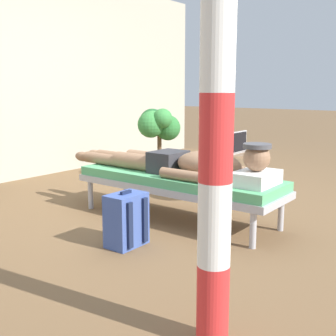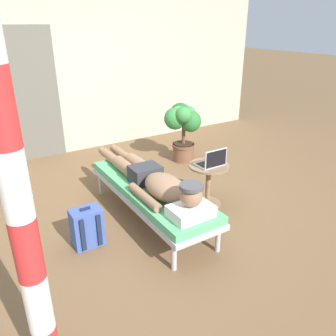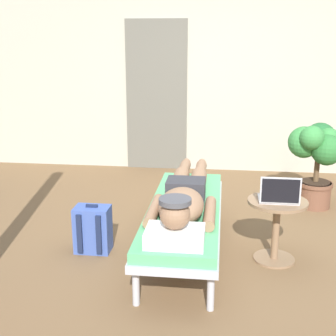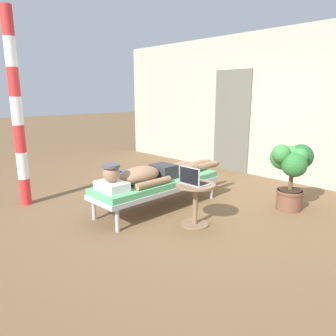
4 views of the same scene
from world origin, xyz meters
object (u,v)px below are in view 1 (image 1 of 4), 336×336
Objects in this scene: person_reclining at (186,164)px; backpack at (126,220)px; porch_post at (218,45)px; laptop at (233,148)px; lounge_chair at (178,182)px; side_table at (228,169)px; potted_plant at (158,132)px.

person_reclining reaches higher than backpack.
backpack is at bearing 60.00° from porch_post.
porch_post is (-2.22, -1.14, 0.76)m from laptop.
side_table is (0.76, -0.08, 0.01)m from lounge_chair.
lounge_chair is at bearing 41.03° from porch_post.
porch_post is (-1.46, -1.27, 1.00)m from lounge_chair.
lounge_chair is at bearing 90.00° from person_reclining.
person_reclining reaches higher than lounge_chair.
person_reclining is at bearing -90.00° from lounge_chair.
lounge_chair is 4.60× the size of backpack.
porch_post is at bearing -120.00° from backpack.
side_table is 2.71m from porch_post.
porch_post reaches higher than backpack.
potted_plant is at bearing 68.21° from side_table.
lounge_chair is 0.80m from backpack.
side_table is at bearing 90.00° from laptop.
backpack is 1.78m from porch_post.
backpack is at bearing 179.91° from person_reclining.
side_table is at bearing 0.48° from backpack.
porch_post reaches higher than side_table.
backpack is (-0.78, 0.00, -0.32)m from person_reclining.
side_table is 1.69× the size of laptop.
backpack reaches higher than lounge_chair.
laptop is 0.12× the size of porch_post.
porch_post is at bearing -137.27° from potted_plant.
potted_plant is (1.30, 1.28, 0.26)m from lounge_chair.
person_reclining is at bearing -133.49° from potted_plant.
laptop is at bearing -2.82° from person_reclining.
laptop reaches higher than person_reclining.
laptop is (0.00, -0.05, 0.23)m from side_table.
laptop reaches higher than backpack.
side_table reaches higher than backpack.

